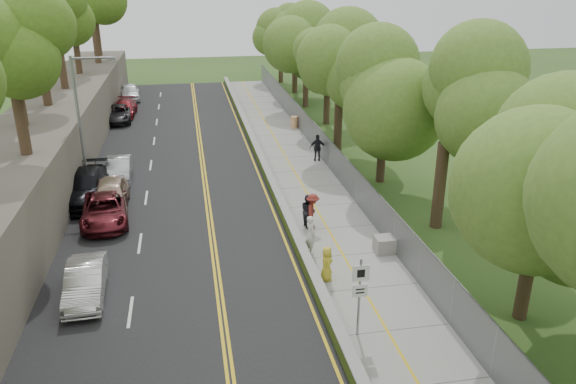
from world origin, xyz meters
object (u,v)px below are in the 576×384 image
(car_2, at_px, (104,210))
(person_far, at_px, (318,148))
(signpost, at_px, (360,289))
(construction_barrel, at_px, (294,122))
(streetlight, at_px, (83,115))
(concrete_block, at_px, (387,244))
(car_1, at_px, (85,282))
(painter_0, at_px, (327,264))

(car_2, bearing_deg, person_far, 25.23)
(signpost, height_order, car_2, signpost)
(signpost, distance_m, construction_barrel, 29.04)
(streetlight, relative_size, signpost, 2.58)
(streetlight, xyz_separation_m, person_far, (14.66, 2.83, -3.64))
(signpost, distance_m, concrete_block, 7.01)
(signpost, bearing_deg, streetlight, 124.08)
(car_1, height_order, person_far, person_far)
(construction_barrel, height_order, concrete_block, construction_barrel)
(streetlight, xyz_separation_m, car_1, (1.46, -12.55, -3.92))
(streetlight, height_order, person_far, streetlight)
(car_1, height_order, car_2, car_2)
(streetlight, distance_m, painter_0, 17.67)
(car_2, height_order, painter_0, painter_0)
(concrete_block, height_order, car_1, car_1)
(construction_barrel, relative_size, person_far, 0.52)
(car_2, bearing_deg, concrete_block, -29.26)
(construction_barrel, height_order, car_1, car_1)
(car_1, bearing_deg, person_far, 46.55)
(painter_0, relative_size, person_far, 0.81)
(car_2, height_order, person_far, person_far)
(car_1, bearing_deg, painter_0, -5.40)
(streetlight, height_order, signpost, streetlight)
(signpost, relative_size, construction_barrel, 3.15)
(streetlight, relative_size, construction_barrel, 8.13)
(concrete_block, height_order, person_far, person_far)
(streetlight, distance_m, concrete_block, 18.89)
(painter_0, height_order, person_far, person_far)
(construction_barrel, distance_m, painter_0, 25.05)
(concrete_block, xyz_separation_m, car_2, (-13.42, 5.89, 0.31))
(streetlight, bearing_deg, construction_barrel, 38.66)
(construction_barrel, bearing_deg, car_1, -118.63)
(streetlight, xyz_separation_m, construction_barrel, (14.76, 11.81, -4.10))
(car_2, bearing_deg, construction_barrel, 46.01)
(streetlight, height_order, car_2, streetlight)
(signpost, bearing_deg, car_1, 156.06)
(construction_barrel, distance_m, car_2, 21.60)
(concrete_block, bearing_deg, car_2, 156.31)
(streetlight, xyz_separation_m, painter_0, (11.35, -13.00, -3.82))
(painter_0, bearing_deg, signpost, 177.58)
(construction_barrel, height_order, car_2, car_2)
(concrete_block, height_order, painter_0, painter_0)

